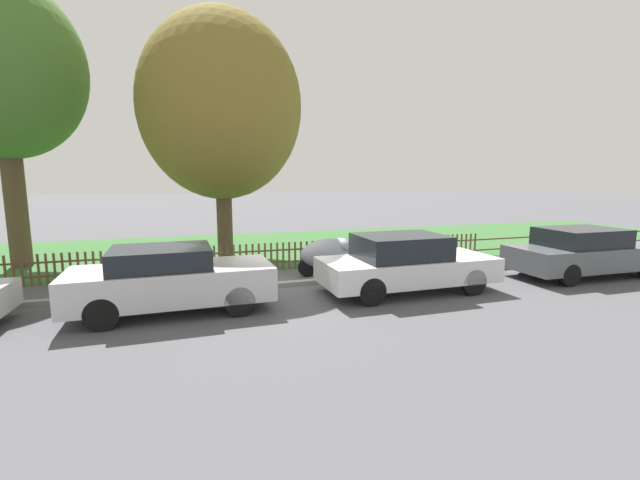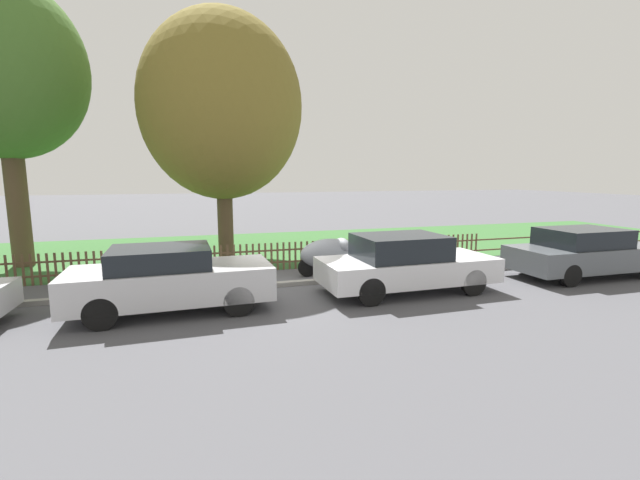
% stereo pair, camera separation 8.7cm
% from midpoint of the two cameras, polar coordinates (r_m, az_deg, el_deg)
% --- Properties ---
extents(ground_plane, '(120.00, 120.00, 0.00)m').
position_cam_midpoint_polar(ground_plane, '(11.35, -5.20, -6.31)').
color(ground_plane, '#4C4C51').
extents(kerb_stone, '(42.44, 0.20, 0.12)m').
position_cam_midpoint_polar(kerb_stone, '(11.43, -5.31, -5.90)').
color(kerb_stone, gray).
rests_on(kerb_stone, ground).
extents(grass_strip, '(42.44, 8.54, 0.01)m').
position_cam_midpoint_polar(grass_strip, '(17.49, -9.54, -1.06)').
color(grass_strip, '#33602D').
rests_on(grass_strip, ground).
extents(park_fence, '(42.44, 0.05, 0.86)m').
position_cam_midpoint_polar(park_fence, '(13.27, -7.12, -2.24)').
color(park_fence, brown).
rests_on(park_fence, ground).
extents(parked_car_navy_estate, '(4.25, 1.86, 1.42)m').
position_cam_midpoint_polar(parked_car_navy_estate, '(9.74, -19.54, -4.87)').
color(parked_car_navy_estate, '#BCBCC1').
rests_on(parked_car_navy_estate, ground).
extents(parked_car_red_compact, '(4.45, 1.90, 1.46)m').
position_cam_midpoint_polar(parked_car_red_compact, '(10.96, 11.09, -3.03)').
color(parked_car_red_compact, silver).
rests_on(parked_car_red_compact, ground).
extents(parked_car_white_van, '(4.52, 1.77, 1.42)m').
position_cam_midpoint_polar(parked_car_white_van, '(14.55, 31.61, -1.37)').
color(parked_car_white_van, '#51565B').
rests_on(parked_car_white_van, ground).
extents(covered_motorcycle, '(1.88, 0.71, 1.08)m').
position_cam_midpoint_polar(covered_motorcycle, '(12.59, 1.16, -1.76)').
color(covered_motorcycle, black).
rests_on(covered_motorcycle, ground).
extents(tree_behind_motorcycle, '(4.74, 4.74, 8.86)m').
position_cam_midpoint_polar(tree_behind_motorcycle, '(16.93, -36.86, 17.73)').
color(tree_behind_motorcycle, brown).
rests_on(tree_behind_motorcycle, ground).
extents(tree_mid_park, '(5.33, 5.33, 8.24)m').
position_cam_midpoint_polar(tree_mid_park, '(15.18, -13.25, 16.89)').
color(tree_mid_park, brown).
rests_on(tree_mid_park, ground).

